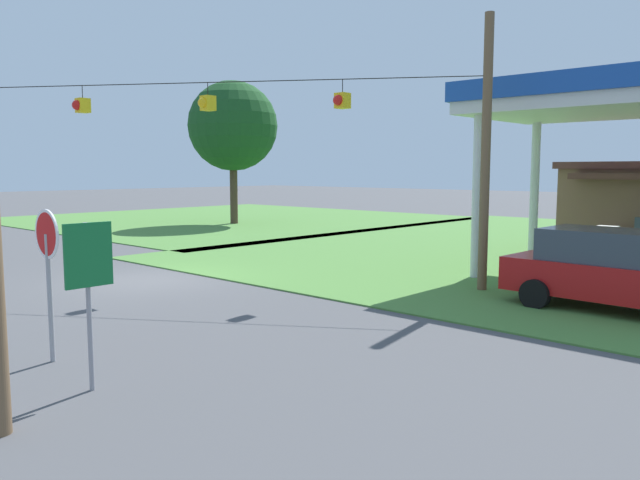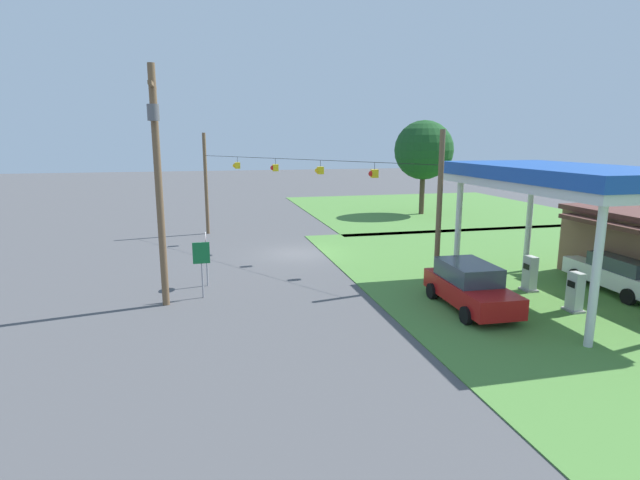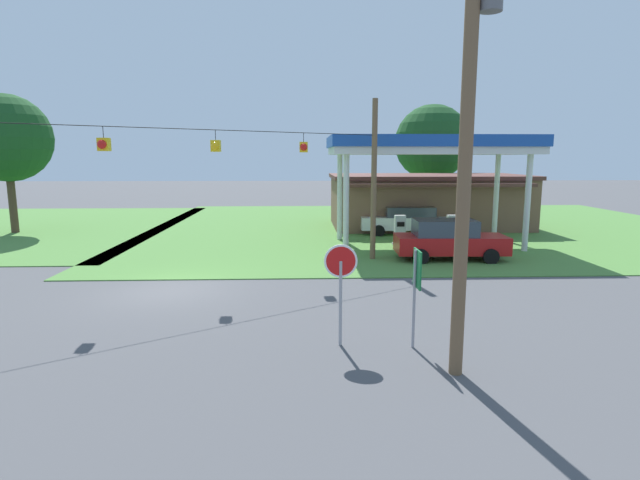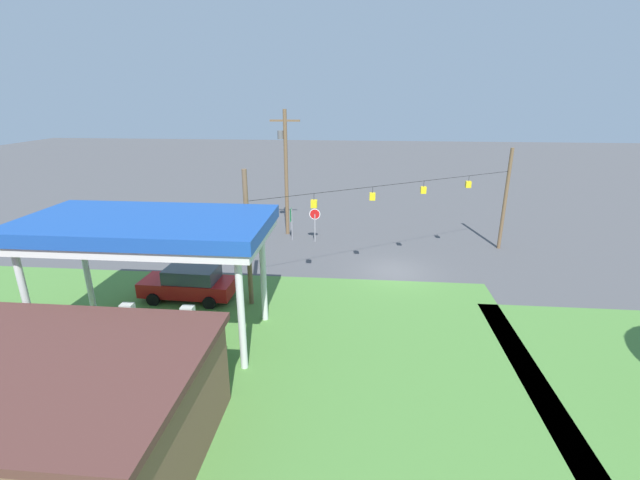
# 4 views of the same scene
# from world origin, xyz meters

# --- Properties ---
(ground_plane) EXTENTS (160.00, 160.00, 0.00)m
(ground_plane) POSITION_xyz_m (0.00, 0.00, 0.00)
(ground_plane) COLOR #4C4C4F
(grass_verge_station_corner) EXTENTS (36.00, 28.00, 0.04)m
(grass_verge_station_corner) POSITION_xyz_m (12.98, 15.46, 0.02)
(grass_verge_station_corner) COLOR #4C7F38
(grass_verge_station_corner) RESTS_ON ground
(gas_station_canopy) EXTENTS (10.11, 5.27, 5.57)m
(gas_station_canopy) POSITION_xyz_m (10.98, 8.52, 5.04)
(gas_station_canopy) COLOR silver
(gas_station_canopy) RESTS_ON ground
(gas_station_store) EXTENTS (12.46, 7.15, 3.41)m
(gas_station_store) POSITION_xyz_m (12.73, 15.44, 1.72)
(gas_station_store) COLOR brown
(gas_station_store) RESTS_ON ground
(fuel_pump_near) EXTENTS (0.71, 0.56, 1.58)m
(fuel_pump_near) POSITION_xyz_m (9.60, 8.52, 0.75)
(fuel_pump_near) COLOR gray
(fuel_pump_near) RESTS_ON ground
(fuel_pump_far) EXTENTS (0.71, 0.56, 1.58)m
(fuel_pump_far) POSITION_xyz_m (12.36, 8.52, 0.75)
(fuel_pump_far) COLOR gray
(fuel_pump_far) RESTS_ON ground
(car_at_pumps_front) EXTENTS (4.90, 2.23, 1.82)m
(car_at_pumps_front) POSITION_xyz_m (11.05, 4.76, 0.93)
(car_at_pumps_front) COLOR #AD1414
(car_at_pumps_front) RESTS_ON ground
(car_at_pumps_rear) EXTENTS (5.22, 2.29, 1.65)m
(car_at_pumps_rear) POSITION_xyz_m (10.69, 12.27, 0.87)
(car_at_pumps_rear) COLOR white
(car_at_pumps_rear) RESTS_ON ground
(stop_sign_roadside) EXTENTS (0.80, 0.08, 2.50)m
(stop_sign_roadside) POSITION_xyz_m (5.44, -5.24, 1.81)
(stop_sign_roadside) COLOR #99999E
(stop_sign_roadside) RESTS_ON ground
(route_sign) EXTENTS (0.10, 0.70, 2.40)m
(route_sign) POSITION_xyz_m (7.21, -5.46, 1.71)
(route_sign) COLOR gray
(route_sign) RESTS_ON ground
(utility_pole_main) EXTENTS (2.20, 0.44, 9.36)m
(utility_pole_main) POSITION_xyz_m (7.80, -6.93, 5.24)
(utility_pole_main) COLOR brown
(utility_pole_main) RESTS_ON ground
(signal_span_gantry) EXTENTS (15.63, 10.24, 7.02)m
(signal_span_gantry) POSITION_xyz_m (-0.00, -0.01, 3.86)
(signal_span_gantry) COLOR brown
(signal_span_gantry) RESTS_ON ground
(tree_behind_station) EXTENTS (6.01, 6.01, 8.70)m
(tree_behind_station) POSITION_xyz_m (15.07, 23.54, 5.68)
(tree_behind_station) COLOR #4C3828
(tree_behind_station) RESTS_ON ground
(tree_west_verge) EXTENTS (5.12, 5.12, 8.20)m
(tree_west_verge) POSITION_xyz_m (-12.78, 13.68, 5.62)
(tree_west_verge) COLOR #4C3828
(tree_west_verge) RESTS_ON ground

